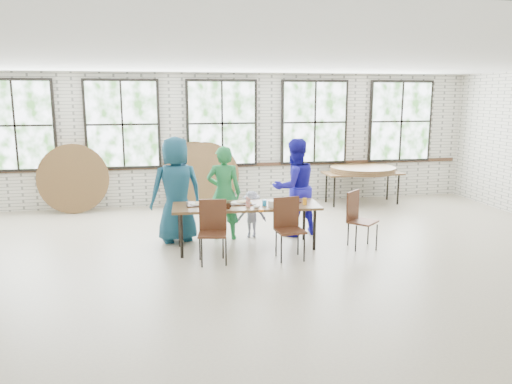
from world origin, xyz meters
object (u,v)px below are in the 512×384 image
Objects in this scene: dining_table at (246,208)px; storage_table at (362,175)px; chair_near_right at (288,223)px; chair_near_left at (213,226)px.

dining_table and storage_table have the same top height.
dining_table is 2.57× the size of chair_near_right.
dining_table is 0.83m from chair_near_left.
chair_near_right is at bearing -42.65° from dining_table.
storage_table is at bearing 45.20° from dining_table.
dining_table is 1.36× the size of storage_table.
chair_near_right reaches higher than dining_table.
storage_table is (3.88, 3.46, 0.13)m from chair_near_left.
chair_near_left reaches higher than storage_table.
dining_table is at bearing 50.42° from chair_near_left.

